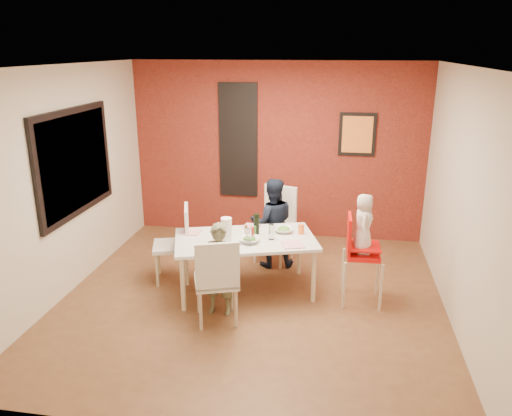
% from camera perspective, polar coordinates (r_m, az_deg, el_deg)
% --- Properties ---
extents(ground, '(4.50, 4.50, 0.00)m').
position_cam_1_polar(ground, '(6.10, -0.48, -10.29)').
color(ground, brown).
rests_on(ground, ground).
extents(ceiling, '(4.50, 4.50, 0.02)m').
position_cam_1_polar(ceiling, '(5.38, -0.55, 15.95)').
color(ceiling, white).
rests_on(ceiling, wall_back).
extents(wall_back, '(4.50, 0.02, 2.70)m').
position_cam_1_polar(wall_back, '(7.75, 2.41, 6.51)').
color(wall_back, beige).
rests_on(wall_back, ground).
extents(wall_front, '(4.50, 0.02, 2.70)m').
position_cam_1_polar(wall_front, '(3.54, -6.94, -7.99)').
color(wall_front, beige).
rests_on(wall_front, ground).
extents(wall_left, '(0.02, 4.50, 2.70)m').
position_cam_1_polar(wall_left, '(6.37, -20.90, 2.78)').
color(wall_left, beige).
rests_on(wall_left, ground).
extents(wall_right, '(0.02, 4.50, 2.70)m').
position_cam_1_polar(wall_right, '(5.66, 22.52, 0.79)').
color(wall_right, beige).
rests_on(wall_right, ground).
extents(brick_accent_wall, '(4.50, 0.02, 2.70)m').
position_cam_1_polar(brick_accent_wall, '(7.73, 2.39, 6.48)').
color(brick_accent_wall, maroon).
rests_on(brick_accent_wall, ground).
extents(picture_window_frame, '(0.05, 1.70, 1.30)m').
position_cam_1_polar(picture_window_frame, '(6.48, -19.99, 4.95)').
color(picture_window_frame, black).
rests_on(picture_window_frame, wall_left).
extents(picture_window_pane, '(0.02, 1.55, 1.15)m').
position_cam_1_polar(picture_window_pane, '(6.47, -19.88, 4.95)').
color(picture_window_pane, black).
rests_on(picture_window_pane, wall_left).
extents(glassblock_strip, '(0.55, 0.03, 1.70)m').
position_cam_1_polar(glassblock_strip, '(7.79, -2.03, 7.69)').
color(glassblock_strip, silver).
rests_on(glassblock_strip, wall_back).
extents(glassblock_surround, '(0.60, 0.03, 1.76)m').
position_cam_1_polar(glassblock_surround, '(7.78, -2.04, 7.69)').
color(glassblock_surround, black).
rests_on(glassblock_surround, wall_back).
extents(art_print_frame, '(0.54, 0.03, 0.64)m').
position_cam_1_polar(art_print_frame, '(7.61, 11.50, 8.25)').
color(art_print_frame, black).
rests_on(art_print_frame, wall_back).
extents(art_print_canvas, '(0.44, 0.01, 0.54)m').
position_cam_1_polar(art_print_canvas, '(7.59, 11.50, 8.23)').
color(art_print_canvas, '#FA9C37').
rests_on(art_print_canvas, wall_back).
extents(dining_table, '(1.87, 1.38, 0.70)m').
position_cam_1_polar(dining_table, '(6.03, -1.23, -4.01)').
color(dining_table, silver).
rests_on(dining_table, ground).
extents(chair_near, '(0.59, 0.59, 0.99)m').
position_cam_1_polar(chair_near, '(5.36, -4.50, -7.92)').
color(chair_near, silver).
rests_on(chair_near, ground).
extents(chair_far, '(0.61, 0.61, 1.04)m').
position_cam_1_polar(chair_far, '(6.99, 2.37, -1.31)').
color(chair_far, white).
rests_on(chair_far, ground).
extents(chair_left, '(0.57, 0.57, 0.98)m').
position_cam_1_polar(chair_left, '(6.43, -8.90, -3.59)').
color(chair_left, silver).
rests_on(chair_left, ground).
extents(high_chair, '(0.46, 0.46, 1.06)m').
position_cam_1_polar(high_chair, '(5.91, 11.69, -4.82)').
color(high_chair, red).
rests_on(high_chair, ground).
extents(child_near, '(0.40, 0.28, 1.07)m').
position_cam_1_polar(child_near, '(5.59, -4.18, -7.02)').
color(child_near, brown).
rests_on(child_near, ground).
extents(child_far, '(0.69, 0.59, 1.24)m').
position_cam_1_polar(child_far, '(6.75, 1.87, -1.71)').
color(child_far, black).
rests_on(child_far, ground).
extents(toddler, '(0.23, 0.34, 0.70)m').
position_cam_1_polar(toddler, '(5.79, 12.19, -1.76)').
color(toddler, beige).
rests_on(toddler, high_chair).
extents(plate_near_left, '(0.22, 0.22, 0.01)m').
position_cam_1_polar(plate_near_left, '(5.61, -4.35, -5.03)').
color(plate_near_left, silver).
rests_on(plate_near_left, dining_table).
extents(plate_far_mid, '(0.23, 0.23, 0.01)m').
position_cam_1_polar(plate_far_mid, '(6.38, -0.51, -2.09)').
color(plate_far_mid, silver).
rests_on(plate_far_mid, dining_table).
extents(plate_near_right, '(0.30, 0.30, 0.01)m').
position_cam_1_polar(plate_near_right, '(5.81, 4.24, -4.19)').
color(plate_near_right, white).
rests_on(plate_near_right, dining_table).
extents(plate_far_left, '(0.22, 0.22, 0.01)m').
position_cam_1_polar(plate_far_left, '(6.22, -7.44, -2.77)').
color(plate_far_left, white).
rests_on(plate_far_left, dining_table).
extents(salad_bowl_a, '(0.25, 0.25, 0.06)m').
position_cam_1_polar(salad_bowl_a, '(5.88, -0.76, -3.64)').
color(salad_bowl_a, white).
rests_on(salad_bowl_a, dining_table).
extents(salad_bowl_b, '(0.25, 0.25, 0.06)m').
position_cam_1_polar(salad_bowl_b, '(6.20, 3.21, -2.51)').
color(salad_bowl_b, silver).
rests_on(salad_bowl_b, dining_table).
extents(wine_bottle, '(0.07, 0.07, 0.27)m').
position_cam_1_polar(wine_bottle, '(6.05, 0.05, -1.94)').
color(wine_bottle, black).
rests_on(wine_bottle, dining_table).
extents(wine_glass_a, '(0.07, 0.07, 0.20)m').
position_cam_1_polar(wine_glass_a, '(5.77, -0.86, -3.32)').
color(wine_glass_a, white).
rests_on(wine_glass_a, dining_table).
extents(wine_glass_b, '(0.07, 0.07, 0.19)m').
position_cam_1_polar(wine_glass_b, '(5.94, 1.76, -2.75)').
color(wine_glass_b, silver).
rests_on(wine_glass_b, dining_table).
extents(paper_towel_roll, '(0.13, 0.13, 0.29)m').
position_cam_1_polar(paper_towel_roll, '(5.87, -3.40, -2.48)').
color(paper_towel_roll, white).
rests_on(paper_towel_roll, dining_table).
extents(condiment_red, '(0.04, 0.04, 0.15)m').
position_cam_1_polar(condiment_red, '(5.94, -0.45, -2.92)').
color(condiment_red, '#B81412').
rests_on(condiment_red, dining_table).
extents(condiment_green, '(0.04, 0.04, 0.15)m').
position_cam_1_polar(condiment_green, '(5.99, -0.18, -2.76)').
color(condiment_green, '#347727').
rests_on(condiment_green, dining_table).
extents(condiment_brown, '(0.03, 0.03, 0.13)m').
position_cam_1_polar(condiment_brown, '(6.07, -1.15, -2.56)').
color(condiment_brown, brown).
rests_on(condiment_brown, dining_table).
extents(sippy_cup, '(0.07, 0.07, 0.12)m').
position_cam_1_polar(sippy_cup, '(6.14, 5.18, -2.43)').
color(sippy_cup, orange).
rests_on(sippy_cup, dining_table).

